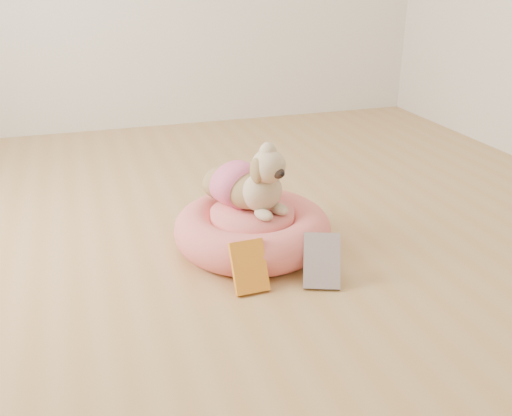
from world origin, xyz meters
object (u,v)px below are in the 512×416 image
object	(u,v)px
pet_bed	(252,229)
book_white	(322,261)
dog	(248,172)
book_yellow	(249,267)

from	to	relation	value
pet_bed	book_white	size ratio (longest dim) A/B	3.14
dog	book_white	bearing A→B (deg)	-91.16
book_yellow	book_white	xyz separation A→B (m)	(0.27, -0.04, 0.00)
dog	book_white	xyz separation A→B (m)	(0.17, -0.40, -0.24)
book_yellow	dog	bearing A→B (deg)	70.79
pet_bed	book_yellow	xyz separation A→B (m)	(-0.11, -0.32, 0.01)
book_yellow	pet_bed	bearing A→B (deg)	68.04
pet_bed	book_yellow	size ratio (longest dim) A/B	3.40
pet_bed	dog	xyz separation A→B (m)	(-0.01, 0.04, 0.25)
pet_bed	dog	world-z (taller)	dog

